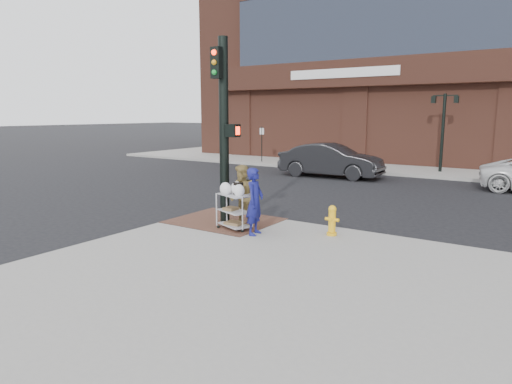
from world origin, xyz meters
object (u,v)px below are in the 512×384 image
Objects in this scene: lamp_post at (443,124)px; pedestrian_tan at (242,196)px; fire_hydrant at (332,220)px; woman_blue at (255,201)px; traffic_signal_pole at (224,125)px; utility_cart at (234,208)px; sedan_dark at (331,160)px.

pedestrian_tan is (-1.83, -15.29, -1.64)m from lamp_post.
lamp_post is 15.00m from fire_hydrant.
lamp_post is 2.38× the size of woman_blue.
traffic_signal_pole reaches higher than woman_blue.
pedestrian_tan is 0.48m from utility_cart.
traffic_signal_pole reaches higher than sedan_dark.
pedestrian_tan is at bearing 92.69° from utility_cart.
fire_hydrant is at bearing -70.26° from woman_blue.
utility_cart is 2.55m from fire_hydrant.
woman_blue is (-1.06, -15.84, -1.63)m from lamp_post.
pedestrian_tan is 0.32× the size of sedan_dark.
utility_cart is (0.02, -0.40, -0.26)m from pedestrian_tan.
woman_blue is at bearing -148.90° from fire_hydrant.
sedan_dark is at bearing 118.01° from pedestrian_tan.
traffic_signal_pole is 2.97× the size of woman_blue.
sedan_dark is at bearing 4.31° from woman_blue.
utility_cart reaches higher than fire_hydrant.
traffic_signal_pole is 4.01× the size of utility_cart.
fire_hydrant is (1.65, 0.99, -0.45)m from woman_blue.
woman_blue is at bearing -20.19° from pedestrian_tan.
utility_cart is 1.64× the size of fire_hydrant.
lamp_post is 0.80× the size of traffic_signal_pole.
lamp_post is at bearing -49.25° from sedan_dark.
lamp_post is 0.78× the size of sedan_dark.
lamp_post is 15.49m from pedestrian_tan.
woman_blue is (1.41, -0.61, -1.84)m from traffic_signal_pole.
lamp_post is 15.43m from traffic_signal_pole.
sedan_dark is at bearing 99.55° from traffic_signal_pole.
fire_hydrant is at bearing 25.78° from pedestrian_tan.
utility_cart is at bearing -34.61° from traffic_signal_pole.
lamp_post is 2.42× the size of pedestrian_tan.
lamp_post is at bearing 80.76° from traffic_signal_pole.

